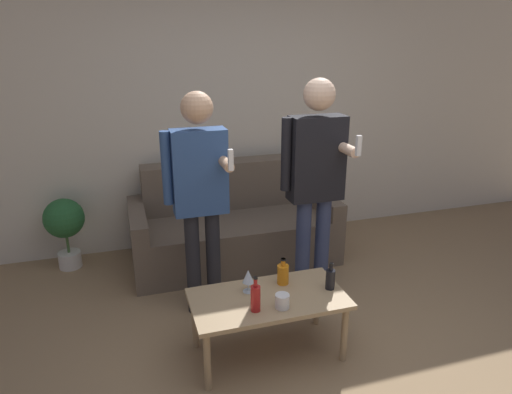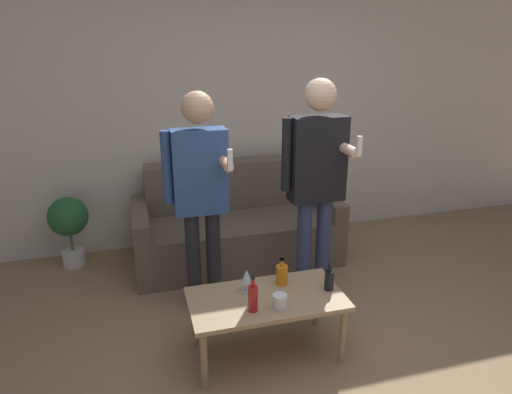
{
  "view_description": "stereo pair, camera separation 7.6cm",
  "coord_description": "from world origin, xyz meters",
  "px_view_note": "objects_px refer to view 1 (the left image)",
  "views": [
    {
      "loc": [
        -1.16,
        -2.07,
        2.03
      ],
      "look_at": [
        -0.26,
        0.85,
        0.95
      ],
      "focal_mm": 32.0,
      "sensor_mm": 36.0,
      "label": 1
    },
    {
      "loc": [
        -1.08,
        -2.09,
        2.03
      ],
      "look_at": [
        -0.26,
        0.85,
        0.95
      ],
      "focal_mm": 32.0,
      "sensor_mm": 36.0,
      "label": 2
    }
  ],
  "objects_px": {
    "bottle_orange": "(330,279)",
    "person_standing_right": "(315,174)",
    "coffee_table": "(268,304)",
    "person_standing_left": "(200,187)",
    "couch": "(233,226)"
  },
  "relations": [
    {
      "from": "person_standing_right",
      "to": "coffee_table",
      "type": "bearing_deg",
      "value": -133.87
    },
    {
      "from": "person_standing_left",
      "to": "person_standing_right",
      "type": "height_order",
      "value": "person_standing_right"
    },
    {
      "from": "couch",
      "to": "coffee_table",
      "type": "bearing_deg",
      "value": -95.2
    },
    {
      "from": "couch",
      "to": "coffee_table",
      "type": "xyz_separation_m",
      "value": [
        -0.13,
        -1.47,
        0.07
      ]
    },
    {
      "from": "couch",
      "to": "person_standing_right",
      "type": "xyz_separation_m",
      "value": [
        0.43,
        -0.88,
        0.73
      ]
    },
    {
      "from": "coffee_table",
      "to": "bottle_orange",
      "type": "distance_m",
      "value": 0.45
    },
    {
      "from": "coffee_table",
      "to": "person_standing_left",
      "type": "xyz_separation_m",
      "value": [
        -0.31,
        0.65,
        0.63
      ]
    },
    {
      "from": "person_standing_left",
      "to": "bottle_orange",
      "type": "bearing_deg",
      "value": -42.31
    },
    {
      "from": "coffee_table",
      "to": "person_standing_right",
      "type": "relative_size",
      "value": 0.57
    },
    {
      "from": "couch",
      "to": "coffee_table",
      "type": "height_order",
      "value": "couch"
    },
    {
      "from": "couch",
      "to": "person_standing_right",
      "type": "height_order",
      "value": "person_standing_right"
    },
    {
      "from": "bottle_orange",
      "to": "person_standing_right",
      "type": "height_order",
      "value": "person_standing_right"
    },
    {
      "from": "couch",
      "to": "person_standing_left",
      "type": "relative_size",
      "value": 1.12
    },
    {
      "from": "bottle_orange",
      "to": "coffee_table",
      "type": "bearing_deg",
      "value": 177.0
    },
    {
      "from": "couch",
      "to": "person_standing_right",
      "type": "bearing_deg",
      "value": -63.95
    }
  ]
}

